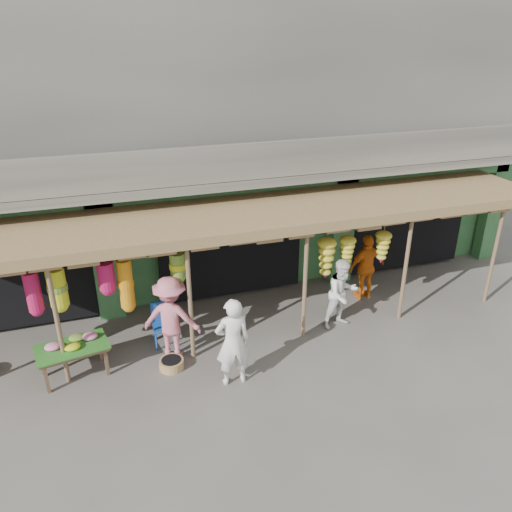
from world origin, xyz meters
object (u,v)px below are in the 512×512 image
object	(u,v)px
person_front	(233,342)
person_right	(342,294)
flower_table	(72,347)
person_vendor	(366,267)
blue_chair	(163,321)
person_shopper	(171,318)

from	to	relation	value
person_front	person_right	size ratio (longest dim) A/B	1.11
flower_table	person_vendor	size ratio (longest dim) A/B	0.85
blue_chair	person_shopper	xyz separation A→B (m)	(0.12, -0.57, 0.39)
person_right	person_vendor	xyz separation A→B (m)	(1.19, 1.01, 0.02)
person_vendor	flower_table	bearing A→B (deg)	2.53
blue_chair	person_right	size ratio (longest dim) A/B	0.57
person_right	person_vendor	distance (m)	1.56
person_right	person_shopper	size ratio (longest dim) A/B	0.91
blue_chair	person_vendor	bearing A→B (deg)	6.34
person_front	person_vendor	xyz separation A→B (m)	(4.11, 2.20, -0.06)
blue_chair	person_shopper	bearing A→B (deg)	-76.61
person_shopper	person_right	bearing A→B (deg)	-154.62
person_front	blue_chair	bearing A→B (deg)	-58.45
flower_table	person_front	bearing A→B (deg)	-32.55
blue_chair	person_front	xyz separation A→B (m)	(1.08, -1.79, 0.39)
person_right	person_front	bearing A→B (deg)	-166.97
person_front	person_vendor	world-z (taller)	person_front
flower_table	person_front	size ratio (longest dim) A/B	0.80
flower_table	blue_chair	distance (m)	1.94
flower_table	blue_chair	size ratio (longest dim) A/B	1.54
blue_chair	person_shopper	world-z (taller)	person_shopper
blue_chair	person_front	world-z (taller)	person_front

